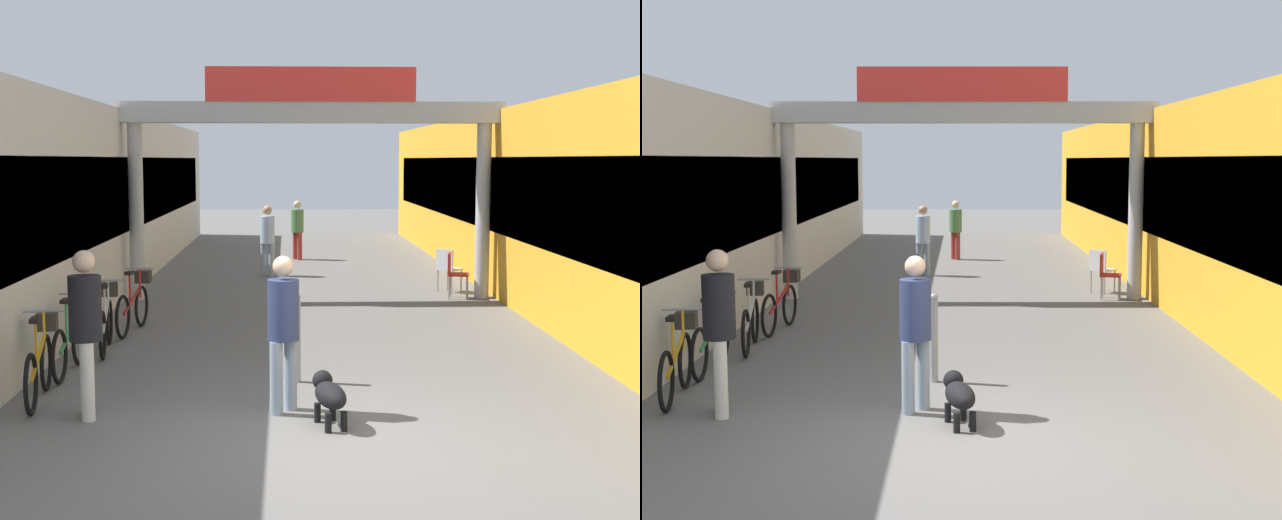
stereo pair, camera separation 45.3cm
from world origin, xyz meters
TOP-DOWN VIEW (x-y plane):
  - ground_plane at (0.00, 0.00)m, footprint 80.00×80.00m
  - storefront_left at (-5.09, 11.00)m, footprint 3.00×26.00m
  - storefront_right at (5.09, 11.00)m, footprint 3.00×26.00m
  - arcade_sign_gateway at (0.00, 8.91)m, footprint 7.40×0.47m
  - pedestrian_with_dog at (-0.50, 1.10)m, footprint 0.48×0.48m
  - pedestrian_companion at (-2.56, 0.96)m, footprint 0.42×0.42m
  - pedestrian_carrying_crate at (-0.92, 12.40)m, footprint 0.48×0.48m
  - pedestrian_elderly_walking at (-0.18, 15.74)m, footprint 0.46×0.46m
  - dog_on_leash at (-0.04, 0.61)m, footprint 0.42×0.74m
  - bicycle_orange_nearest at (-3.25, 1.70)m, footprint 0.46×1.69m
  - bicycle_green_second at (-3.22, 3.03)m, footprint 0.46×1.69m
  - bicycle_silver_third at (-3.03, 4.33)m, footprint 0.46×1.69m
  - bicycle_red_farthest at (-2.88, 5.73)m, footprint 0.46×1.68m
  - bollard_post_metal at (-0.35, 2.40)m, footprint 0.10×0.10m
  - cafe_chair_red_nearer at (2.80, 8.87)m, footprint 0.48×0.48m
  - cafe_chair_aluminium_farther at (2.80, 9.62)m, footprint 0.57×0.57m

SIDE VIEW (x-z plane):
  - ground_plane at x=0.00m, z-range 0.00..0.00m
  - dog_on_leash at x=-0.04m, z-range 0.06..0.58m
  - bicycle_orange_nearest at x=-3.25m, z-range -0.05..0.93m
  - bicycle_green_second at x=-3.22m, z-range -0.05..0.93m
  - bicycle_silver_third at x=-3.03m, z-range -0.05..0.93m
  - bicycle_red_farthest at x=-2.88m, z-range -0.05..0.93m
  - cafe_chair_red_nearer at x=2.80m, z-range 0.10..0.99m
  - cafe_chair_aluminium_farther at x=2.80m, z-range 0.10..0.99m
  - bollard_post_metal at x=-0.35m, z-range 0.01..1.10m
  - pedestrian_elderly_walking at x=-0.18m, z-range 0.11..1.70m
  - pedestrian_carrying_crate at x=-0.92m, z-range 0.11..1.75m
  - pedestrian_with_dog at x=-0.50m, z-range 0.12..1.81m
  - pedestrian_companion at x=-2.56m, z-range 0.13..1.91m
  - storefront_left at x=-5.09m, z-range 0.00..3.66m
  - storefront_right at x=5.09m, z-range 0.00..3.66m
  - arcade_sign_gateway at x=0.00m, z-range 0.95..5.38m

